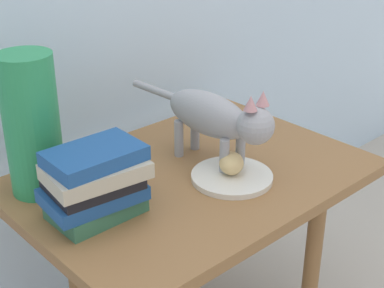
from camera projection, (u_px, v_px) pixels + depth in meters
The scene contains 7 objects.
side_table at pixel (192, 198), 1.47m from camera, with size 0.86×0.61×0.57m.
plate at pixel (232, 177), 1.40m from camera, with size 0.20×0.20×0.01m, color silver.
bread_roll at pixel (231, 163), 1.40m from camera, with size 0.08×0.06×0.05m, color #E0BC7A.
cat at pixel (217, 117), 1.41m from camera, with size 0.10×0.48×0.23m.
book_stack at pixel (95, 183), 1.22m from camera, with size 0.22×0.18×0.16m.
green_vase at pixel (32, 125), 1.29m from camera, with size 0.13×0.13×0.33m, color #288C51.
candle_jar at pixel (125, 166), 1.39m from camera, with size 0.07×0.07×0.08m.
Camera 1 is at (-0.85, -0.93, 1.25)m, focal length 53.73 mm.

